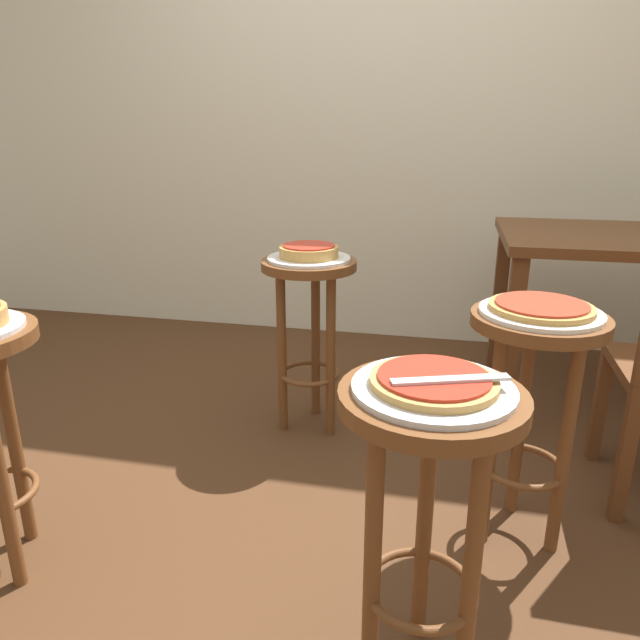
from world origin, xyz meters
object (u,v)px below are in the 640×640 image
(stool_rear, at_px, (309,308))
(dining_table, at_px, (632,262))
(serving_plate_rear, at_px, (309,259))
(pizza_rear, at_px, (309,251))
(stool_leftside, at_px, (532,379))
(pizza_server_knife, at_px, (451,380))
(pizza_leftside, at_px, (541,307))
(pizza_foreground, at_px, (434,381))
(stool_foreground, at_px, (427,477))
(serving_plate_foreground, at_px, (433,389))
(serving_plate_leftside, at_px, (541,313))

(stool_rear, height_order, dining_table, dining_table)
(serving_plate_rear, height_order, dining_table, dining_table)
(pizza_rear, relative_size, dining_table, 0.21)
(stool_rear, bearing_deg, serving_plate_rear, 108.43)
(pizza_rear, bearing_deg, stool_leftside, -34.56)
(serving_plate_rear, relative_size, pizza_server_knife, 1.41)
(pizza_leftside, distance_m, pizza_rear, 0.91)
(pizza_leftside, bearing_deg, pizza_foreground, -115.84)
(dining_table, distance_m, pizza_server_knife, 1.70)
(stool_rear, height_order, pizza_server_knife, pizza_server_knife)
(stool_foreground, xyz_separation_m, pizza_server_knife, (0.03, -0.02, 0.22))
(serving_plate_foreground, height_order, pizza_server_knife, pizza_server_knife)
(serving_plate_leftside, height_order, dining_table, dining_table)
(pizza_foreground, height_order, dining_table, dining_table)
(pizza_server_knife, bearing_deg, stool_foreground, 127.13)
(dining_table, bearing_deg, serving_plate_leftside, -116.37)
(serving_plate_rear, xyz_separation_m, dining_table, (1.24, 0.47, -0.05))
(pizza_foreground, relative_size, pizza_rear, 1.09)
(pizza_foreground, bearing_deg, pizza_leftside, 64.16)
(serving_plate_foreground, relative_size, serving_plate_leftside, 0.97)
(dining_table, height_order, pizza_server_knife, dining_table)
(serving_plate_rear, height_order, pizza_rear, pizza_rear)
(serving_plate_rear, bearing_deg, pizza_rear, 0.00)
(pizza_server_knife, bearing_deg, serving_plate_leftside, 48.36)
(pizza_foreground, height_order, pizza_rear, pizza_rear)
(stool_foreground, relative_size, dining_table, 0.66)
(stool_leftside, bearing_deg, stool_rear, 145.44)
(pizza_leftside, distance_m, serving_plate_rear, 0.91)
(stool_foreground, xyz_separation_m, pizza_rear, (-0.49, 1.06, 0.22))
(serving_plate_foreground, xyz_separation_m, stool_leftside, (0.26, 0.54, -0.19))
(stool_foreground, bearing_deg, stool_rear, 114.92)
(serving_plate_leftside, height_order, serving_plate_rear, same)
(stool_leftside, bearing_deg, pizza_server_knife, -112.45)
(serving_plate_leftside, bearing_deg, pizza_foreground, -115.84)
(serving_plate_foreground, distance_m, pizza_server_knife, 0.05)
(pizza_foreground, height_order, stool_rear, pizza_foreground)
(serving_plate_leftside, xyz_separation_m, serving_plate_rear, (-0.75, 0.52, 0.00))
(serving_plate_leftside, bearing_deg, serving_plate_rear, 145.44)
(pizza_foreground, xyz_separation_m, pizza_server_knife, (0.03, -0.02, 0.01))
(serving_plate_rear, bearing_deg, pizza_foreground, -65.08)
(stool_rear, bearing_deg, serving_plate_foreground, -65.08)
(stool_foreground, distance_m, stool_rear, 1.16)
(stool_leftside, xyz_separation_m, serving_plate_rear, (-0.75, 0.52, 0.19))
(serving_plate_leftside, distance_m, stool_rear, 0.93)
(stool_rear, distance_m, serving_plate_rear, 0.19)
(serving_plate_leftside, relative_size, dining_table, 0.30)
(serving_plate_foreground, height_order, pizza_leftside, pizza_leftside)
(dining_table, bearing_deg, stool_leftside, -116.37)
(serving_plate_leftside, relative_size, stool_rear, 0.46)
(stool_foreground, distance_m, serving_plate_rear, 1.18)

